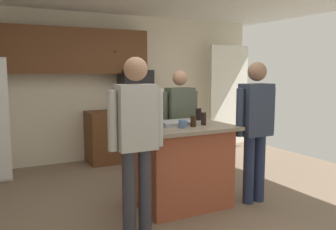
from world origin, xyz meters
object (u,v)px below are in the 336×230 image
at_px(tumbler_amber, 151,119).
at_px(glass_pilsner, 193,121).
at_px(person_elder_center, 180,119).
at_px(person_guest_left, 136,133).
at_px(microwave_over_range, 136,79).
at_px(serving_tray, 177,123).
at_px(kitchen_island, 180,164).
at_px(mug_blue_stoneware, 182,124).
at_px(mug_ceramic_white, 159,126).
at_px(glass_dark_ale, 204,119).
at_px(person_guest_by_door, 256,123).
at_px(glass_short_whisky, 198,114).

height_order(tumbler_amber, glass_pilsner, tumbler_amber).
height_order(person_elder_center, person_guest_left, person_guest_left).
bearing_deg(microwave_over_range, serving_tray, -100.57).
distance_m(kitchen_island, person_guest_left, 1.04).
bearing_deg(mug_blue_stoneware, tumbler_amber, 125.54).
xyz_separation_m(person_elder_center, tumbler_amber, (-0.74, -0.63, 0.12)).
bearing_deg(mug_ceramic_white, microwave_over_range, 72.56).
xyz_separation_m(kitchen_island, glass_dark_ale, (0.25, -0.13, 0.55)).
bearing_deg(kitchen_island, mug_ceramic_white, -145.02).
xyz_separation_m(person_guest_by_door, glass_dark_ale, (-0.58, 0.24, 0.05)).
height_order(person_guest_left, mug_ceramic_white, person_guest_left).
bearing_deg(glass_short_whisky, person_guest_left, -147.72).
relative_size(kitchen_island, mug_ceramic_white, 9.39).
distance_m(glass_pilsner, serving_tray, 0.24).
bearing_deg(microwave_over_range, tumbler_amber, -108.08).
bearing_deg(tumbler_amber, microwave_over_range, 71.92).
distance_m(kitchen_island, serving_tray, 0.50).
height_order(microwave_over_range, person_guest_by_door, person_guest_by_door).
bearing_deg(kitchen_island, microwave_over_range, 80.07).
distance_m(tumbler_amber, serving_tray, 0.31).
bearing_deg(serving_tray, glass_pilsner, -66.81).
height_order(person_elder_center, mug_ceramic_white, person_elder_center).
xyz_separation_m(person_guest_by_door, tumbler_amber, (-1.15, 0.49, 0.06)).
xyz_separation_m(microwave_over_range, person_guest_left, (-1.17, -2.83, -0.44)).
distance_m(mug_blue_stoneware, glass_dark_ale, 0.35).
bearing_deg(glass_dark_ale, kitchen_island, 152.29).
distance_m(kitchen_island, glass_pilsner, 0.57).
xyz_separation_m(microwave_over_range, person_guest_by_door, (0.42, -2.72, -0.46)).
bearing_deg(person_elder_center, tumbler_amber, -20.05).
bearing_deg(tumbler_amber, person_guest_by_door, -22.95).
xyz_separation_m(person_guest_left, mug_blue_stoneware, (0.67, 0.27, 0.01)).
bearing_deg(glass_pilsner, tumbler_amber, 142.64).
relative_size(microwave_over_range, kitchen_island, 0.48).
height_order(mug_blue_stoneware, tumbler_amber, tumbler_amber).
xyz_separation_m(kitchen_island, tumbler_amber, (-0.32, 0.11, 0.55)).
bearing_deg(person_guest_left, glass_short_whisky, -0.49).
xyz_separation_m(microwave_over_range, serving_tray, (-0.43, -2.32, -0.46)).
xyz_separation_m(person_guest_by_door, mug_blue_stoneware, (-0.92, 0.16, 0.03)).
bearing_deg(person_guest_by_door, mug_ceramic_white, 20.53).
height_order(microwave_over_range, serving_tray, microwave_over_range).
relative_size(person_guest_by_door, mug_ceramic_white, 13.84).
bearing_deg(person_guest_by_door, tumbler_amber, 1.24).
distance_m(person_guest_by_door, tumbler_amber, 1.25).
bearing_deg(person_guest_left, microwave_over_range, 34.87).
height_order(person_guest_left, serving_tray, person_guest_left).
distance_m(microwave_over_range, person_guest_left, 3.10).
relative_size(person_guest_left, mug_blue_stoneware, 14.22).
xyz_separation_m(person_guest_left, glass_short_whisky, (1.18, 0.75, 0.04)).
relative_size(glass_pilsner, serving_tray, 0.29).
bearing_deg(glass_pilsner, kitchen_island, 111.37).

